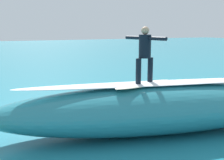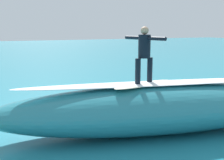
{
  "view_description": "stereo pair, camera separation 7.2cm",
  "coord_description": "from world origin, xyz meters",
  "px_view_note": "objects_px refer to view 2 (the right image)",
  "views": [
    {
      "loc": [
        4.81,
        9.45,
        3.04
      ],
      "look_at": [
        0.4,
        0.15,
        1.18
      ],
      "focal_mm": 46.94,
      "sensor_mm": 36.0,
      "label": 1
    },
    {
      "loc": [
        4.75,
        9.48,
        3.04
      ],
      "look_at": [
        0.4,
        0.15,
        1.18
      ],
      "focal_mm": 46.94,
      "sensor_mm": 36.0,
      "label": 2
    }
  ],
  "objects_px": {
    "surfer_riding": "(144,51)",
    "surfer_paddling": "(93,93)",
    "surfboard_paddling": "(91,97)",
    "surfboard_riding": "(144,84)"
  },
  "relations": [
    {
      "from": "surfer_paddling",
      "to": "surfboard_riding",
      "type": "bearing_deg",
      "value": 167.28
    },
    {
      "from": "surfer_riding",
      "to": "surfer_paddling",
      "type": "xyz_separation_m",
      "value": [
        -0.22,
        -4.54,
        -2.18
      ]
    },
    {
      "from": "surfboard_paddling",
      "to": "surfer_paddling",
      "type": "height_order",
      "value": "surfer_paddling"
    },
    {
      "from": "surfboard_riding",
      "to": "surfer_riding",
      "type": "height_order",
      "value": "surfer_riding"
    },
    {
      "from": "surfboard_riding",
      "to": "surfboard_paddling",
      "type": "bearing_deg",
      "value": -106.96
    },
    {
      "from": "surfer_paddling",
      "to": "surfboard_paddling",
      "type": "bearing_deg",
      "value": 0.0
    },
    {
      "from": "surfboard_riding",
      "to": "surfer_paddling",
      "type": "relative_size",
      "value": 1.27
    },
    {
      "from": "surfer_riding",
      "to": "surfer_paddling",
      "type": "relative_size",
      "value": 0.93
    },
    {
      "from": "surfboard_paddling",
      "to": "surfer_paddling",
      "type": "xyz_separation_m",
      "value": [
        -0.02,
        0.13,
        0.18
      ]
    },
    {
      "from": "surfer_riding",
      "to": "surfboard_paddling",
      "type": "distance_m",
      "value": 5.23
    }
  ]
}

